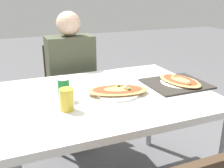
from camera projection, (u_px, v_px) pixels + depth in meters
dining_table at (107, 104)px, 1.61m from camera, size 1.23×0.94×0.73m
chair_far_seated at (69, 89)px, 2.34m from camera, size 0.40×0.40×0.88m
person_seated at (71, 72)px, 2.18m from camera, size 0.38×0.24×1.17m
pizza_main at (118, 91)px, 1.57m from camera, size 0.40×0.28×0.05m
soda_can at (64, 89)px, 1.47m from camera, size 0.07×0.07×0.12m
drink_glass at (67, 100)px, 1.34m from camera, size 0.07×0.07×0.12m
serving_tray at (176, 84)px, 1.73m from camera, size 0.39×0.34×0.01m
pizza_second at (180, 81)px, 1.74m from camera, size 0.25×0.35×0.06m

